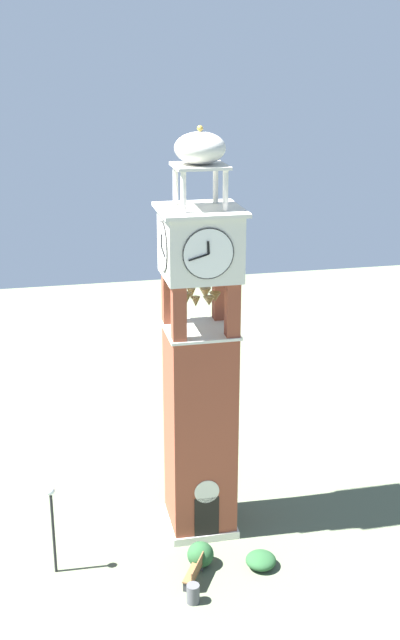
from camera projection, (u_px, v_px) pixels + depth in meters
name	position (u px, v px, depth m)	size (l,w,h in m)	color
ground	(200.00, 524.00, 35.86)	(80.00, 80.00, 0.00)	#5B664C
clock_tower	(200.00, 373.00, 33.36)	(3.38, 3.38, 17.91)	brown
park_bench	(195.00, 571.00, 31.85)	(1.17, 1.61, 0.95)	brown
lamp_post	(52.00, 514.00, 31.68)	(0.36, 0.36, 4.05)	black
trash_bin	(193.00, 594.00, 30.67)	(0.52, 0.52, 0.80)	#4C4C51
shrub_near_entry	(188.00, 482.00, 38.40)	(0.80, 0.80, 0.96)	#234C28
shrub_left_of_tower	(261.00, 560.00, 32.81)	(1.29, 1.29, 0.62)	#234C28
shrub_behind_bench	(200.00, 554.00, 32.81)	(1.12, 1.12, 1.08)	#234C28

